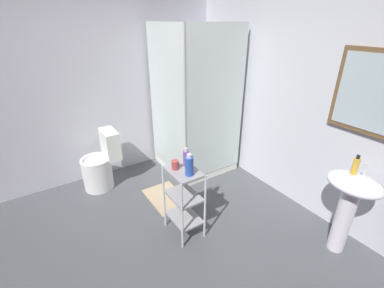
{
  "coord_description": "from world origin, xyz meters",
  "views": [
    {
      "loc": [
        1.65,
        -0.69,
        2.03
      ],
      "look_at": [
        -0.47,
        0.68,
        0.83
      ],
      "focal_mm": 24.72,
      "sensor_mm": 36.0,
      "label": 1
    }
  ],
  "objects_px": {
    "hand_soap_bottle": "(355,166)",
    "rinse_cup": "(175,165)",
    "shower_stall": "(193,140)",
    "shampoo_bottle_blue": "(189,166)",
    "bath_mat": "(166,198)",
    "storage_cart": "(184,197)",
    "toilet": "(101,165)",
    "pedestal_sink": "(349,199)",
    "conditioner_bottle_purple": "(186,158)"
  },
  "relations": [
    {
      "from": "toilet",
      "to": "shampoo_bottle_blue",
      "type": "xyz_separation_m",
      "value": [
        1.39,
        0.47,
        0.52
      ]
    },
    {
      "from": "pedestal_sink",
      "to": "hand_soap_bottle",
      "type": "xyz_separation_m",
      "value": [
        -0.05,
        0.03,
        0.31
      ]
    },
    {
      "from": "storage_cart",
      "to": "rinse_cup",
      "type": "bearing_deg",
      "value": -145.08
    },
    {
      "from": "hand_soap_bottle",
      "to": "shampoo_bottle_blue",
      "type": "height_order",
      "value": "hand_soap_bottle"
    },
    {
      "from": "storage_cart",
      "to": "hand_soap_bottle",
      "type": "height_order",
      "value": "hand_soap_bottle"
    },
    {
      "from": "conditioner_bottle_purple",
      "to": "shampoo_bottle_blue",
      "type": "height_order",
      "value": "shampoo_bottle_blue"
    },
    {
      "from": "storage_cart",
      "to": "toilet",
      "type": "bearing_deg",
      "value": -160.2
    },
    {
      "from": "toilet",
      "to": "bath_mat",
      "type": "xyz_separation_m",
      "value": [
        0.7,
        0.57,
        -0.31
      ]
    },
    {
      "from": "shower_stall",
      "to": "bath_mat",
      "type": "height_order",
      "value": "shower_stall"
    },
    {
      "from": "toilet",
      "to": "rinse_cup",
      "type": "height_order",
      "value": "rinse_cup"
    },
    {
      "from": "shampoo_bottle_blue",
      "to": "rinse_cup",
      "type": "bearing_deg",
      "value": -161.39
    },
    {
      "from": "rinse_cup",
      "to": "conditioner_bottle_purple",
      "type": "bearing_deg",
      "value": 90.01
    },
    {
      "from": "shower_stall",
      "to": "storage_cart",
      "type": "relative_size",
      "value": 2.7
    },
    {
      "from": "shower_stall",
      "to": "shampoo_bottle_blue",
      "type": "bearing_deg",
      "value": -34.85
    },
    {
      "from": "pedestal_sink",
      "to": "storage_cart",
      "type": "xyz_separation_m",
      "value": [
        -1.0,
        -1.12,
        -0.14
      ]
    },
    {
      "from": "bath_mat",
      "to": "shampoo_bottle_blue",
      "type": "bearing_deg",
      "value": -7.79
    },
    {
      "from": "storage_cart",
      "to": "shampoo_bottle_blue",
      "type": "xyz_separation_m",
      "value": [
        0.09,
        0.01,
        0.4
      ]
    },
    {
      "from": "pedestal_sink",
      "to": "toilet",
      "type": "distance_m",
      "value": 2.8
    },
    {
      "from": "shower_stall",
      "to": "pedestal_sink",
      "type": "distance_m",
      "value": 2.05
    },
    {
      "from": "shower_stall",
      "to": "conditioner_bottle_purple",
      "type": "distance_m",
      "value": 1.24
    },
    {
      "from": "toilet",
      "to": "hand_soap_bottle",
      "type": "distance_m",
      "value": 2.83
    },
    {
      "from": "pedestal_sink",
      "to": "conditioner_bottle_purple",
      "type": "relative_size",
      "value": 4.26
    },
    {
      "from": "hand_soap_bottle",
      "to": "conditioner_bottle_purple",
      "type": "bearing_deg",
      "value": -133.38
    },
    {
      "from": "conditioner_bottle_purple",
      "to": "hand_soap_bottle",
      "type": "bearing_deg",
      "value": 46.62
    },
    {
      "from": "pedestal_sink",
      "to": "storage_cart",
      "type": "bearing_deg",
      "value": -131.7
    },
    {
      "from": "hand_soap_bottle",
      "to": "rinse_cup",
      "type": "relative_size",
      "value": 2.09
    },
    {
      "from": "storage_cart",
      "to": "bath_mat",
      "type": "distance_m",
      "value": 0.74
    },
    {
      "from": "toilet",
      "to": "shampoo_bottle_blue",
      "type": "bearing_deg",
      "value": 18.8
    },
    {
      "from": "shampoo_bottle_blue",
      "to": "shower_stall",
      "type": "bearing_deg",
      "value": 145.15
    },
    {
      "from": "shampoo_bottle_blue",
      "to": "bath_mat",
      "type": "xyz_separation_m",
      "value": [
        -0.69,
        0.09,
        -0.83
      ]
    },
    {
      "from": "pedestal_sink",
      "to": "shampoo_bottle_blue",
      "type": "height_order",
      "value": "shampoo_bottle_blue"
    },
    {
      "from": "pedestal_sink",
      "to": "hand_soap_bottle",
      "type": "distance_m",
      "value": 0.32
    },
    {
      "from": "shower_stall",
      "to": "shampoo_bottle_blue",
      "type": "xyz_separation_m",
      "value": [
        1.11,
        -0.78,
        0.37
      ]
    },
    {
      "from": "shower_stall",
      "to": "rinse_cup",
      "type": "xyz_separation_m",
      "value": [
        0.95,
        -0.83,
        0.32
      ]
    },
    {
      "from": "shampoo_bottle_blue",
      "to": "rinse_cup",
      "type": "height_order",
      "value": "shampoo_bottle_blue"
    },
    {
      "from": "shower_stall",
      "to": "toilet",
      "type": "bearing_deg",
      "value": -102.61
    },
    {
      "from": "toilet",
      "to": "storage_cart",
      "type": "distance_m",
      "value": 1.39
    },
    {
      "from": "rinse_cup",
      "to": "storage_cart",
      "type": "bearing_deg",
      "value": 34.92
    },
    {
      "from": "hand_soap_bottle",
      "to": "bath_mat",
      "type": "height_order",
      "value": "hand_soap_bottle"
    },
    {
      "from": "bath_mat",
      "to": "conditioner_bottle_purple",
      "type": "bearing_deg",
      "value": -2.92
    },
    {
      "from": "pedestal_sink",
      "to": "bath_mat",
      "type": "height_order",
      "value": "pedestal_sink"
    },
    {
      "from": "pedestal_sink",
      "to": "bath_mat",
      "type": "distance_m",
      "value": 1.98
    },
    {
      "from": "toilet",
      "to": "rinse_cup",
      "type": "xyz_separation_m",
      "value": [
        1.23,
        0.42,
        0.47
      ]
    },
    {
      "from": "toilet",
      "to": "hand_soap_bottle",
      "type": "bearing_deg",
      "value": 35.74
    },
    {
      "from": "pedestal_sink",
      "to": "rinse_cup",
      "type": "height_order",
      "value": "rinse_cup"
    },
    {
      "from": "hand_soap_bottle",
      "to": "rinse_cup",
      "type": "bearing_deg",
      "value": -130.34
    },
    {
      "from": "rinse_cup",
      "to": "shower_stall",
      "type": "bearing_deg",
      "value": 138.94
    },
    {
      "from": "shower_stall",
      "to": "shampoo_bottle_blue",
      "type": "relative_size",
      "value": 9.39
    },
    {
      "from": "pedestal_sink",
      "to": "conditioner_bottle_purple",
      "type": "xyz_separation_m",
      "value": [
        -1.07,
        -1.05,
        0.24
      ]
    },
    {
      "from": "shower_stall",
      "to": "bath_mat",
      "type": "relative_size",
      "value": 3.33
    }
  ]
}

